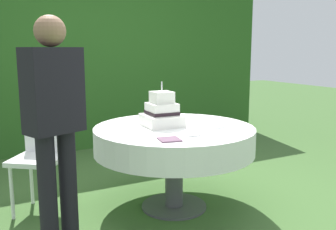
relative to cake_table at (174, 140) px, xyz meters
name	(u,v)px	position (x,y,z in m)	size (l,w,h in m)	color
ground_plane	(174,207)	(0.00, 0.00, -0.61)	(20.00, 20.00, 0.00)	#3D602D
foliage_hedge	(86,63)	(0.00, 2.62, 0.57)	(5.49, 0.65, 2.36)	#28561E
cake_table	(174,140)	(0.00, 0.00, 0.00)	(1.38, 1.38, 0.73)	#4C4C51
wedding_cake	(162,113)	(-0.07, 0.09, 0.23)	(0.33, 0.33, 0.39)	white
serving_plate_near	(193,134)	(-0.02, -0.34, 0.12)	(0.13, 0.13, 0.01)	white
serving_plate_far	(216,127)	(0.31, -0.18, 0.12)	(0.14, 0.14, 0.01)	white
napkin_stack	(169,139)	(-0.26, -0.40, 0.12)	(0.15, 0.15, 0.01)	#6B4C60
garden_chair	(42,149)	(-1.02, 0.51, -0.07)	(0.56, 0.56, 0.89)	white
standing_person	(55,120)	(-1.06, -0.30, 0.32)	(0.41, 0.32, 1.60)	black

